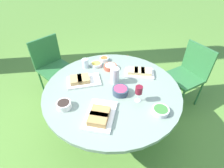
# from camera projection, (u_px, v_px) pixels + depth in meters

# --- Properties ---
(ground_plane) EXTENTS (40.00, 40.00, 0.00)m
(ground_plane) POSITION_uv_depth(u_px,v_px,m) (112.00, 131.00, 2.28)
(ground_plane) COLOR #5B8C38
(dining_table) EXTENTS (1.42, 1.42, 0.74)m
(dining_table) POSITION_uv_depth(u_px,v_px,m) (112.00, 96.00, 1.88)
(dining_table) COLOR #4C4C51
(dining_table) RESTS_ON ground_plane
(chair_near_left) EXTENTS (0.51, 0.50, 0.89)m
(chair_near_left) POSITION_uv_depth(u_px,v_px,m) (189.00, 72.00, 2.43)
(chair_near_left) COLOR #2D6B38
(chair_near_left) RESTS_ON ground_plane
(chair_near_right) EXTENTS (0.58, 0.59, 0.89)m
(chair_near_right) POSITION_uv_depth(u_px,v_px,m) (52.00, 63.00, 2.59)
(chair_near_right) COLOR #2D6B38
(chair_near_right) RESTS_ON ground_plane
(water_pitcher) EXTENTS (0.10, 0.09, 0.18)m
(water_pitcher) POSITION_uv_depth(u_px,v_px,m) (115.00, 75.00, 1.84)
(water_pitcher) COLOR silver
(water_pitcher) RESTS_ON dining_table
(wine_glass) EXTENTS (0.07, 0.07, 0.17)m
(wine_glass) POSITION_uv_depth(u_px,v_px,m) (139.00, 91.00, 1.60)
(wine_glass) COLOR silver
(wine_glass) RESTS_ON dining_table
(platter_bread_main) EXTENTS (0.32, 0.38, 0.06)m
(platter_bread_main) POSITION_uv_depth(u_px,v_px,m) (139.00, 72.00, 2.00)
(platter_bread_main) COLOR white
(platter_bread_main) RESTS_ON dining_table
(platter_charcuterie) EXTENTS (0.43, 0.39, 0.07)m
(platter_charcuterie) POSITION_uv_depth(u_px,v_px,m) (100.00, 115.00, 1.50)
(platter_charcuterie) COLOR white
(platter_charcuterie) RESTS_ON dining_table
(platter_sandwich_side) EXTENTS (0.26, 0.37, 0.06)m
(platter_sandwich_side) POSITION_uv_depth(u_px,v_px,m) (82.00, 80.00, 1.88)
(platter_sandwich_side) COLOR white
(platter_sandwich_side) RESTS_ON dining_table
(bowl_fries) EXTENTS (0.14, 0.14, 0.04)m
(bowl_fries) POSITION_uv_depth(u_px,v_px,m) (96.00, 64.00, 2.13)
(bowl_fries) COLOR silver
(bowl_fries) RESTS_ON dining_table
(bowl_salad) EXTENTS (0.15, 0.15, 0.05)m
(bowl_salad) POSITION_uv_depth(u_px,v_px,m) (161.00, 110.00, 1.54)
(bowl_salad) COLOR silver
(bowl_salad) RESTS_ON dining_table
(bowl_olives) EXTENTS (0.13, 0.13, 0.06)m
(bowl_olives) POSITION_uv_depth(u_px,v_px,m) (64.00, 105.00, 1.59)
(bowl_olives) COLOR white
(bowl_olives) RESTS_ON dining_table
(bowl_dip_red) EXTENTS (0.16, 0.16, 0.07)m
(bowl_dip_red) POSITION_uv_depth(u_px,v_px,m) (120.00, 91.00, 1.73)
(bowl_dip_red) COLOR #334256
(bowl_dip_red) RESTS_ON dining_table
(bowl_dip_cream) EXTENTS (0.15, 0.15, 0.05)m
(bowl_dip_cream) POSITION_uv_depth(u_px,v_px,m) (110.00, 67.00, 2.08)
(bowl_dip_cream) COLOR #B74733
(bowl_dip_cream) RESTS_ON dining_table
(bowl_roasted_veg) EXTENTS (0.11, 0.11, 0.04)m
(bowl_roasted_veg) POSITION_uv_depth(u_px,v_px,m) (104.00, 59.00, 2.22)
(bowl_roasted_veg) COLOR white
(bowl_roasted_veg) RESTS_ON dining_table
(cup_water_near) EXTENTS (0.08, 0.08, 0.11)m
(cup_water_near) POSITION_uv_depth(u_px,v_px,m) (85.00, 63.00, 2.09)
(cup_water_near) COLOR silver
(cup_water_near) RESTS_ON dining_table
(handbag) EXTENTS (0.30, 0.14, 0.37)m
(handbag) POSITION_uv_depth(u_px,v_px,m) (128.00, 67.00, 3.23)
(handbag) COLOR brown
(handbag) RESTS_ON ground_plane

